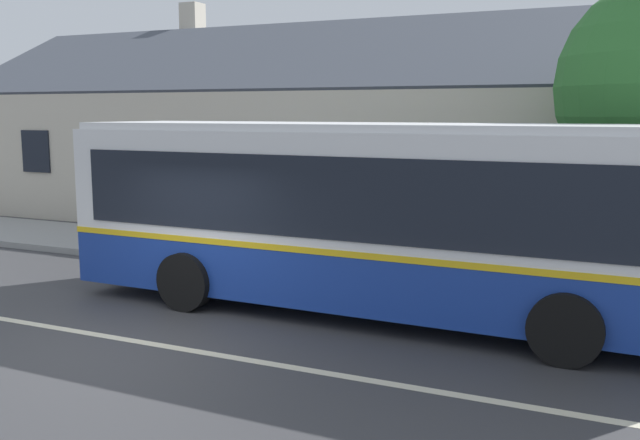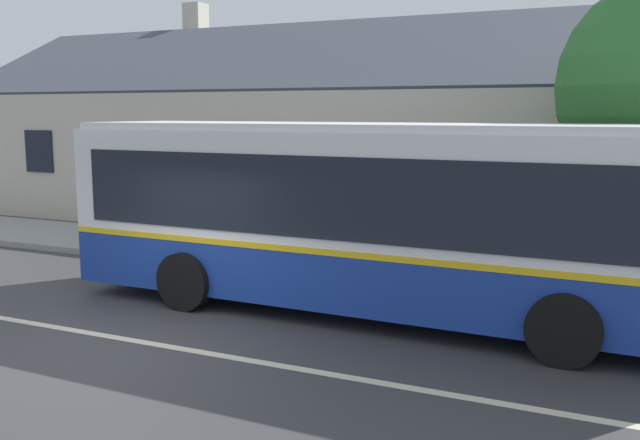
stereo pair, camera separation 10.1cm
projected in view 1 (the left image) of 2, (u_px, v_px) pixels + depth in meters
name	position (u px, v px, depth m)	size (l,w,h in m)	color
ground_plane	(138.00, 342.00, 10.48)	(300.00, 300.00, 0.00)	#38383A
sidewalk_far	(313.00, 260.00, 15.85)	(60.00, 3.00, 0.15)	gray
lane_divider_stripe	(138.00, 341.00, 10.48)	(60.00, 0.16, 0.01)	beige
community_building	(345.00, 151.00, 23.18)	(24.29, 10.12, 7.27)	beige
transit_bus	(373.00, 213.00, 11.75)	(10.66, 2.90, 3.16)	navy
bench_by_building	(147.00, 228.00, 17.12)	(1.78, 0.51, 0.94)	brown
bench_down_street	(325.00, 241.00, 15.41)	(1.82, 0.51, 0.94)	brown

